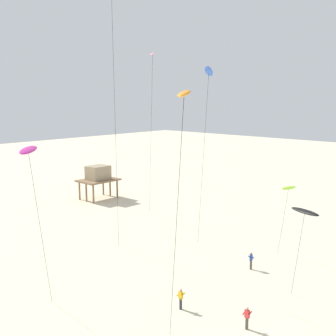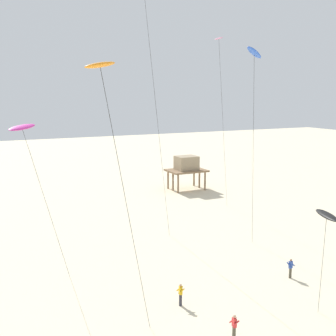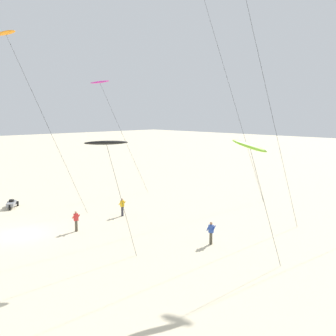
{
  "view_description": "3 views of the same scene",
  "coord_description": "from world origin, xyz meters",
  "px_view_note": "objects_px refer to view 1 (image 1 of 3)",
  "views": [
    {
      "loc": [
        -22.18,
        -11.36,
        16.3
      ],
      "look_at": [
        4.41,
        13.02,
        10.24
      ],
      "focal_mm": 46.02,
      "sensor_mm": 36.0,
      "label": 1
    },
    {
      "loc": [
        -12.06,
        -16.61,
        15.17
      ],
      "look_at": [
        1.87,
        12.03,
        9.59
      ],
      "focal_mm": 45.7,
      "sensor_mm": 36.0,
      "label": 2
    },
    {
      "loc": [
        27.77,
        -10.81,
        9.43
      ],
      "look_at": [
        3.97,
        12.2,
        4.43
      ],
      "focal_mm": 39.0,
      "sensor_mm": 36.0,
      "label": 3
    }
  ],
  "objects_px": {
    "kite_pink": "(152,62)",
    "kite_flyer_furthest": "(247,317)",
    "kite_orange": "(184,100)",
    "kite_black": "(305,212)",
    "kite_flyer_nearest": "(181,298)",
    "stilt_house": "(98,175)",
    "kite_flyer_middle": "(251,260)",
    "kite_magenta": "(29,152)",
    "kite_blue": "(209,73)",
    "kite_lime": "(289,188)"
  },
  "relations": [
    {
      "from": "kite_flyer_furthest",
      "to": "kite_pink",
      "type": "bearing_deg",
      "value": 60.48
    },
    {
      "from": "kite_flyer_furthest",
      "to": "kite_flyer_nearest",
      "type": "bearing_deg",
      "value": 100.34
    },
    {
      "from": "kite_flyer_furthest",
      "to": "kite_flyer_middle",
      "type": "bearing_deg",
      "value": 30.25
    },
    {
      "from": "kite_lime",
      "to": "kite_black",
      "type": "distance_m",
      "value": 8.93
    },
    {
      "from": "kite_flyer_middle",
      "to": "stilt_house",
      "type": "bearing_deg",
      "value": 76.29
    },
    {
      "from": "kite_flyer_middle",
      "to": "stilt_house",
      "type": "height_order",
      "value": "stilt_house"
    },
    {
      "from": "kite_blue",
      "to": "stilt_house",
      "type": "xyz_separation_m",
      "value": [
        9.01,
        28.53,
        -14.54
      ]
    },
    {
      "from": "kite_blue",
      "to": "kite_magenta",
      "type": "bearing_deg",
      "value": -178.75
    },
    {
      "from": "kite_blue",
      "to": "kite_orange",
      "type": "bearing_deg",
      "value": -146.1
    },
    {
      "from": "kite_orange",
      "to": "kite_flyer_middle",
      "type": "bearing_deg",
      "value": 20.64
    },
    {
      "from": "kite_lime",
      "to": "kite_flyer_furthest",
      "type": "height_order",
      "value": "kite_lime"
    },
    {
      "from": "kite_pink",
      "to": "kite_flyer_middle",
      "type": "bearing_deg",
      "value": -98.75
    },
    {
      "from": "kite_pink",
      "to": "kite_orange",
      "type": "bearing_deg",
      "value": -132.6
    },
    {
      "from": "kite_lime",
      "to": "stilt_house",
      "type": "height_order",
      "value": "kite_lime"
    },
    {
      "from": "kite_orange",
      "to": "kite_flyer_middle",
      "type": "relative_size",
      "value": 10.01
    },
    {
      "from": "kite_black",
      "to": "stilt_house",
      "type": "height_order",
      "value": "kite_black"
    },
    {
      "from": "kite_lime",
      "to": "kite_black",
      "type": "bearing_deg",
      "value": -145.27
    },
    {
      "from": "kite_orange",
      "to": "kite_blue",
      "type": "distance_m",
      "value": 20.6
    },
    {
      "from": "kite_lime",
      "to": "kite_flyer_nearest",
      "type": "relative_size",
      "value": 4.83
    },
    {
      "from": "stilt_house",
      "to": "kite_pink",
      "type": "bearing_deg",
      "value": -107.79
    },
    {
      "from": "kite_black",
      "to": "kite_flyer_nearest",
      "type": "relative_size",
      "value": 4.64
    },
    {
      "from": "kite_blue",
      "to": "kite_pink",
      "type": "height_order",
      "value": "kite_pink"
    },
    {
      "from": "kite_magenta",
      "to": "kite_flyer_furthest",
      "type": "height_order",
      "value": "kite_magenta"
    },
    {
      "from": "kite_magenta",
      "to": "kite_flyer_nearest",
      "type": "height_order",
      "value": "kite_magenta"
    },
    {
      "from": "kite_magenta",
      "to": "kite_flyer_furthest",
      "type": "xyz_separation_m",
      "value": [
        10.63,
        -9.75,
        -11.91
      ]
    },
    {
      "from": "kite_pink",
      "to": "kite_flyer_middle",
      "type": "height_order",
      "value": "kite_pink"
    },
    {
      "from": "kite_lime",
      "to": "kite_flyer_furthest",
      "type": "relative_size",
      "value": 4.83
    },
    {
      "from": "kite_black",
      "to": "kite_magenta",
      "type": "bearing_deg",
      "value": 147.11
    },
    {
      "from": "kite_black",
      "to": "kite_flyer_nearest",
      "type": "bearing_deg",
      "value": 137.84
    },
    {
      "from": "kite_magenta",
      "to": "stilt_house",
      "type": "bearing_deg",
      "value": 45.81
    },
    {
      "from": "kite_orange",
      "to": "kite_pink",
      "type": "distance_m",
      "value": 30.21
    },
    {
      "from": "kite_pink",
      "to": "stilt_house",
      "type": "distance_m",
      "value": 24.91
    },
    {
      "from": "kite_flyer_nearest",
      "to": "kite_flyer_middle",
      "type": "relative_size",
      "value": 1.0
    },
    {
      "from": "stilt_house",
      "to": "kite_flyer_furthest",
      "type": "bearing_deg",
      "value": -114.35
    },
    {
      "from": "kite_flyer_nearest",
      "to": "kite_flyer_furthest",
      "type": "bearing_deg",
      "value": -79.66
    },
    {
      "from": "kite_black",
      "to": "kite_magenta",
      "type": "distance_m",
      "value": 20.6
    },
    {
      "from": "kite_black",
      "to": "kite_flyer_nearest",
      "type": "distance_m",
      "value": 11.62
    },
    {
      "from": "kite_blue",
      "to": "stilt_house",
      "type": "bearing_deg",
      "value": 72.47
    },
    {
      "from": "kite_black",
      "to": "kite_flyer_furthest",
      "type": "distance_m",
      "value": 9.07
    },
    {
      "from": "kite_flyer_furthest",
      "to": "stilt_house",
      "type": "height_order",
      "value": "stilt_house"
    },
    {
      "from": "kite_black",
      "to": "kite_lime",
      "type": "bearing_deg",
      "value": 34.73
    },
    {
      "from": "kite_lime",
      "to": "kite_flyer_furthest",
      "type": "bearing_deg",
      "value": -163.35
    },
    {
      "from": "kite_flyer_middle",
      "to": "kite_orange",
      "type": "bearing_deg",
      "value": -159.36
    },
    {
      "from": "kite_blue",
      "to": "kite_flyer_middle",
      "type": "distance_m",
      "value": 18.13
    },
    {
      "from": "kite_magenta",
      "to": "kite_flyer_nearest",
      "type": "xyz_separation_m",
      "value": [
        9.66,
        -4.41,
        -11.91
      ]
    },
    {
      "from": "kite_pink",
      "to": "kite_flyer_furthest",
      "type": "distance_m",
      "value": 30.68
    },
    {
      "from": "kite_blue",
      "to": "kite_magenta",
      "type": "xyz_separation_m",
      "value": [
        -19.13,
        -0.42,
        -5.58
      ]
    },
    {
      "from": "kite_black",
      "to": "stilt_house",
      "type": "relative_size",
      "value": 1.29
    },
    {
      "from": "kite_orange",
      "to": "stilt_house",
      "type": "bearing_deg",
      "value": 56.94
    },
    {
      "from": "kite_blue",
      "to": "kite_lime",
      "type": "bearing_deg",
      "value": -51.23
    }
  ]
}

